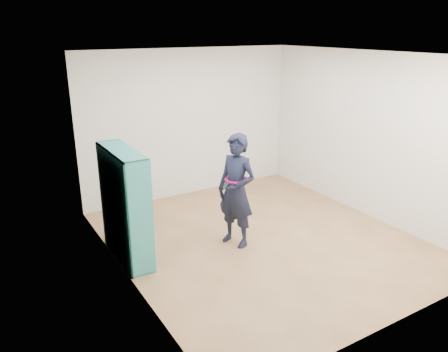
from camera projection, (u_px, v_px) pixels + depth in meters
floor at (262, 239)px, 6.35m from camera, size 4.50×4.50×0.00m
ceiling at (268, 54)px, 5.50m from camera, size 4.50×4.50×0.00m
wall_left at (122, 178)px, 4.95m from camera, size 0.02×4.50×2.60m
wall_right at (367, 135)px, 6.90m from camera, size 0.02×4.50×2.60m
wall_back at (190, 124)px, 7.75m from camera, size 4.00×0.02×2.60m
wall_front at (406, 210)px, 4.10m from camera, size 4.00×0.02×2.60m
bookshelf at (124, 208)px, 5.62m from camera, size 0.33×1.12×1.49m
person at (236, 191)px, 5.98m from camera, size 0.56×0.68×1.60m
smartphone at (225, 185)px, 5.88m from camera, size 0.05×0.09×0.12m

